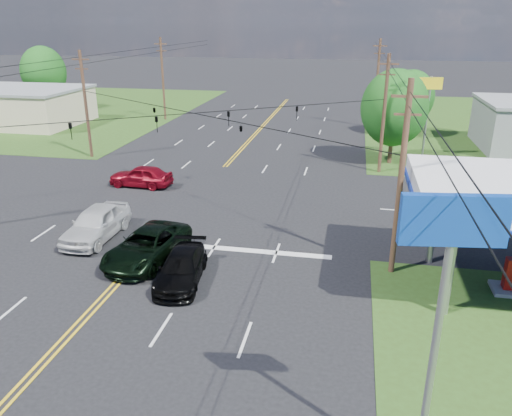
% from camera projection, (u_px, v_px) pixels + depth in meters
% --- Properties ---
extents(ground, '(280.00, 280.00, 0.00)m').
position_uv_depth(ground, '(197.00, 197.00, 35.70)').
color(ground, black).
rests_on(ground, ground).
extents(grass_nw, '(46.00, 48.00, 0.03)m').
position_uv_depth(grass_nw, '(30.00, 109.00, 71.39)').
color(grass_nw, '#2B4616').
rests_on(grass_nw, ground).
extents(stop_bar, '(10.00, 0.50, 0.02)m').
position_uv_depth(stop_bar, '(240.00, 250.00, 27.45)').
color(stop_bar, silver).
rests_on(stop_bar, ground).
extents(retail_nw, '(16.00, 11.00, 4.00)m').
position_uv_depth(retail_nw, '(14.00, 107.00, 60.61)').
color(retail_nw, beige).
rests_on(retail_nw, ground).
extents(pole_se, '(1.60, 0.28, 9.50)m').
position_uv_depth(pole_se, '(401.00, 178.00, 23.36)').
color(pole_se, '#41291B').
rests_on(pole_se, ground).
extents(pole_nw, '(1.60, 0.28, 9.50)m').
position_uv_depth(pole_nw, '(86.00, 103.00, 44.58)').
color(pole_nw, '#41291B').
rests_on(pole_nw, ground).
extents(pole_ne, '(1.60, 0.28, 9.50)m').
position_uv_depth(pole_ne, '(384.00, 113.00, 39.90)').
color(pole_ne, '#41291B').
rests_on(pole_ne, ground).
extents(pole_left_far, '(1.60, 0.28, 10.00)m').
position_uv_depth(pole_left_far, '(163.00, 78.00, 61.94)').
color(pole_left_far, '#41291B').
rests_on(pole_left_far, ground).
extents(pole_right_far, '(1.60, 0.28, 10.00)m').
position_uv_depth(pole_right_far, '(377.00, 83.00, 57.26)').
color(pole_right_far, '#41291B').
rests_on(pole_right_far, ground).
extents(span_wire_signals, '(26.00, 18.00, 1.13)m').
position_uv_depth(span_wire_signals, '(193.00, 113.00, 33.59)').
color(span_wire_signals, black).
rests_on(span_wire_signals, ground).
extents(power_lines, '(26.04, 100.00, 0.64)m').
position_uv_depth(power_lines, '(182.00, 77.00, 30.84)').
color(power_lines, black).
rests_on(power_lines, ground).
extents(tree_right_a, '(5.70, 5.70, 8.18)m').
position_uv_depth(tree_right_a, '(394.00, 108.00, 42.49)').
color(tree_right_a, '#41291B').
rests_on(tree_right_a, ground).
extents(tree_right_b, '(4.94, 4.94, 7.09)m').
position_uv_depth(tree_right_b, '(411.00, 97.00, 53.29)').
color(tree_right_b, '#41291B').
rests_on(tree_right_b, ground).
extents(tree_far_l, '(6.08, 6.08, 8.72)m').
position_uv_depth(tree_far_l, '(43.00, 72.00, 69.03)').
color(tree_far_l, '#41291B').
rests_on(tree_far_l, ground).
extents(pickup_dkgreen, '(3.49, 6.21, 1.64)m').
position_uv_depth(pickup_dkgreen, '(147.00, 246.00, 26.01)').
color(pickup_dkgreen, black).
rests_on(pickup_dkgreen, ground).
extents(suv_black, '(2.54, 5.06, 1.41)m').
position_uv_depth(suv_black, '(181.00, 268.00, 23.92)').
color(suv_black, black).
rests_on(suv_black, ground).
extents(pickup_white, '(2.28, 5.50, 1.86)m').
position_uv_depth(pickup_white, '(96.00, 223.00, 28.66)').
color(pickup_white, silver).
rests_on(pickup_white, ground).
extents(sedan_red, '(4.84, 2.11, 1.62)m').
position_uv_depth(sedan_red, '(141.00, 176.00, 37.77)').
color(sedan_red, maroon).
rests_on(sedan_red, ground).
extents(polesign_se, '(2.43, 0.57, 8.25)m').
position_uv_depth(polesign_se, '(447.00, 264.00, 11.56)').
color(polesign_se, '#A5A5AA').
rests_on(polesign_se, ground).
extents(polesign_ne, '(2.03, 0.55, 7.35)m').
position_uv_depth(polesign_ne, '(429.00, 96.00, 43.63)').
color(polesign_ne, '#A5A5AA').
rests_on(polesign_ne, ground).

